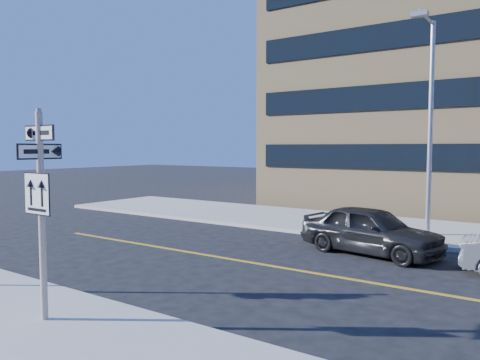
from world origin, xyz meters
The scene contains 5 objects.
ground centered at (0.00, 0.00, 0.00)m, with size 120.00×120.00×0.00m, color black.
sign_pole centered at (0.00, -2.51, 2.44)m, with size 0.92×0.92×4.06m.
parked_car_a centered at (3.09, 7.18, 0.79)m, with size 4.64×1.87×1.58m, color black.
streetlight_a centered at (4.00, 10.76, 4.76)m, with size 0.55×2.25×8.00m.
building_brick centered at (2.00, 25.00, 9.00)m, with size 18.00×18.00×18.00m, color tan.
Camera 1 is at (8.16, -7.63, 3.48)m, focal length 35.00 mm.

